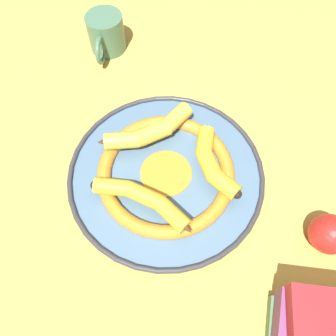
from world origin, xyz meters
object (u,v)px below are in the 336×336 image
at_px(banana_a, 145,200).
at_px(banana_c, 212,162).
at_px(coffee_mug, 106,33).
at_px(decorative_bowl, 168,173).
at_px(apple, 329,234).
at_px(banana_b, 148,131).

xyz_separation_m(banana_a, banana_c, (-0.03, 0.14, 0.00)).
bearing_deg(coffee_mug, decorative_bowl, 29.65).
bearing_deg(coffee_mug, banana_c, 40.26).
height_order(banana_a, apple, apple).
height_order(banana_a, coffee_mug, coffee_mug).
bearing_deg(banana_b, decorative_bowl, -89.14).
height_order(banana_c, apple, apple).
xyz_separation_m(banana_a, banana_b, (-0.14, 0.05, 0.00)).
height_order(banana_a, banana_c, banana_c).
height_order(decorative_bowl, apple, apple).
distance_m(banana_b, coffee_mug, 0.31).
xyz_separation_m(decorative_bowl, apple, (0.21, 0.23, 0.02)).
bearing_deg(decorative_bowl, banana_b, -170.64).
xyz_separation_m(decorative_bowl, banana_a, (0.06, -0.06, 0.03)).
relative_size(banana_c, apple, 2.10).
xyz_separation_m(coffee_mug, apple, (0.61, 0.26, -0.01)).
height_order(banana_a, banana_b, banana_b).
bearing_deg(banana_c, banana_a, -76.95).
bearing_deg(banana_c, banana_b, -138.17).
height_order(decorative_bowl, banana_a, banana_a).
distance_m(banana_b, banana_c, 0.14).
distance_m(banana_a, coffee_mug, 0.45).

